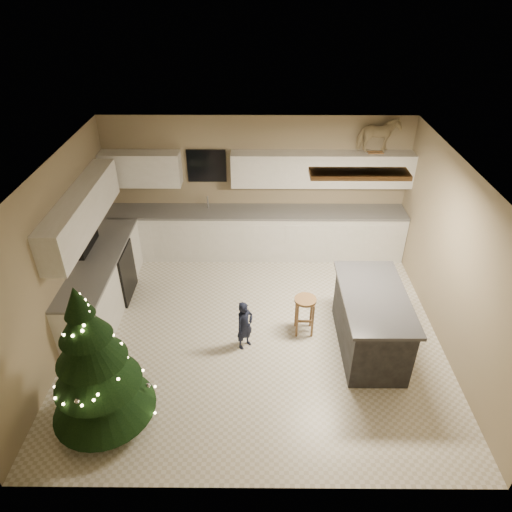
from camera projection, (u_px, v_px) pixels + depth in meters
name	position (u px, v px, depth m)	size (l,w,h in m)	color
ground_plane	(256.00, 331.00, 7.04)	(5.50, 5.50, 0.00)	silver
room_shell	(258.00, 233.00, 6.08)	(5.52, 5.02, 2.61)	gray
cabinetry	(205.00, 234.00, 8.01)	(5.50, 3.20, 2.00)	white
island	(371.00, 321.00, 6.50)	(0.90, 1.70, 0.95)	black
bar_stool	(305.00, 307.00, 6.78)	(0.33, 0.33, 0.63)	olive
christmas_tree	(96.00, 370.00, 5.25)	(1.27, 1.23, 2.04)	#3F2816
toddler	(245.00, 325.00, 6.55)	(0.29, 0.19, 0.79)	black
rocking_horse	(378.00, 135.00, 7.71)	(0.73, 0.41, 0.60)	olive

